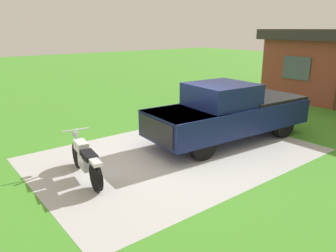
% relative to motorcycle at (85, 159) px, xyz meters
% --- Properties ---
extents(ground_plane, '(80.00, 80.00, 0.00)m').
position_rel_motorcycle_xyz_m(ground_plane, '(0.21, 2.74, -0.47)').
color(ground_plane, '#48952B').
extents(driveway_pad, '(5.41, 8.02, 0.01)m').
position_rel_motorcycle_xyz_m(driveway_pad, '(0.21, 2.74, -0.47)').
color(driveway_pad, '#BBBBBB').
rests_on(driveway_pad, ground).
extents(motorcycle, '(2.20, 0.71, 1.09)m').
position_rel_motorcycle_xyz_m(motorcycle, '(0.00, 0.00, 0.00)').
color(motorcycle, black).
rests_on(motorcycle, ground).
extents(pickup_truck, '(2.41, 5.75, 1.90)m').
position_rel_motorcycle_xyz_m(pickup_truck, '(0.25, 4.95, 0.48)').
color(pickup_truck, black).
rests_on(pickup_truck, ground).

